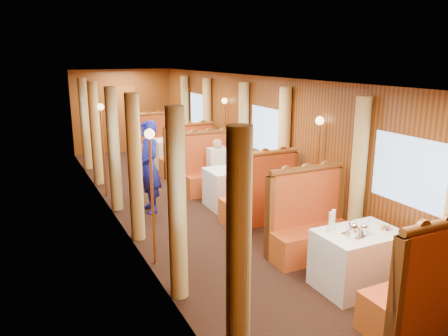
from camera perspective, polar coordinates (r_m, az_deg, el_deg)
floor at (r=8.43m, az=-3.34°, el=-5.59°), size 3.00×12.00×0.01m
ceiling at (r=7.93m, az=-3.61°, el=11.63°), size 3.00×12.00×0.01m
wall_far at (r=13.77m, az=-13.09°, el=7.25°), size 3.00×0.01×2.50m
wall_left at (r=7.66m, az=-13.90°, el=1.70°), size 0.01×12.00×2.50m
wall_right at (r=8.76m, az=5.67°, el=3.61°), size 0.01×12.00×2.50m
doorway_far at (r=13.77m, az=-13.00°, el=6.21°), size 0.80×0.04×2.00m
table_near at (r=5.92m, az=17.10°, el=-11.34°), size 1.05×0.72×0.75m
banquette_near_fwd at (r=5.29m, az=24.78°, el=-14.72°), size 1.30×0.55×1.34m
banquette_near_aft at (r=6.60m, az=11.16°, el=-7.74°), size 1.30×0.55×1.34m
table_mid at (r=8.61m, az=1.25°, el=-2.51°), size 1.05×0.72×0.75m
banquette_mid_fwd at (r=7.75m, az=4.66°, el=-4.13°), size 1.30×0.55×1.34m
banquette_mid_aft at (r=9.48m, az=-1.53°, el=-0.62°), size 1.30×0.55×1.34m
table_far at (r=11.74m, az=-6.52°, el=2.00°), size 1.05×0.72×0.75m
banquette_far_fwd at (r=10.79m, az=-4.74°, el=1.21°), size 1.30×0.55×1.34m
banquette_far_aft at (r=12.67m, az=-8.05°, el=3.10°), size 1.30×0.55×1.34m
tea_tray at (r=5.68m, az=17.05°, el=-8.21°), size 0.39×0.32×0.01m
teapot_left at (r=5.53m, az=16.56°, el=-8.06°), size 0.19×0.14×0.15m
teapot_right at (r=5.64m, az=17.80°, el=-7.87°), size 0.16×0.13×0.12m
teapot_back at (r=5.71m, az=16.33°, el=-7.50°), size 0.17×0.14×0.12m
fruit_plate at (r=5.92m, az=20.39°, el=-7.46°), size 0.22×0.22×0.05m
cup_inboard at (r=5.62m, az=13.73°, el=-7.16°), size 0.08×0.08×0.26m
cup_outboard at (r=5.71m, az=14.05°, el=-6.82°), size 0.08×0.08×0.26m
rose_vase_mid at (r=8.48m, az=1.41°, el=1.09°), size 0.06×0.06×0.36m
rose_vase_far at (r=11.61m, az=-6.63°, el=4.64°), size 0.06×0.06×0.36m
window_left_near at (r=4.36m, az=-4.06°, el=-4.79°), size 0.01×1.20×0.90m
curtain_left_near_a at (r=3.85m, az=1.90°, el=-11.90°), size 0.22×0.22×2.35m
curtain_left_near_b at (r=5.18m, az=-6.14°, el=-4.92°), size 0.22×0.22×2.35m
window_right_near at (r=6.07m, az=22.97°, el=-0.41°), size 0.01×1.20×0.90m
curtain_right_near_b at (r=6.58m, az=17.10°, el=-1.27°), size 0.22×0.22×2.35m
window_left_mid at (r=7.63m, az=-13.88°, el=3.17°), size 0.01×1.20×0.90m
curtain_left_mid_a at (r=6.96m, az=-11.54°, el=-0.07°), size 0.22×0.22×2.35m
curtain_left_mid_b at (r=8.45m, az=-14.19°, el=2.32°), size 0.22×0.22×2.35m
window_right_mid at (r=8.71m, az=5.62°, el=4.90°), size 0.01×1.20×0.90m
curtain_right_mid_a at (r=8.06m, az=7.80°, el=2.06°), size 0.22×0.22×2.35m
curtain_right_mid_b at (r=9.38m, az=2.55°, el=3.92°), size 0.22×0.22×2.35m
window_left_far at (r=11.03m, az=-17.76°, el=6.29°), size 0.01×1.20×0.90m
curtain_left_far_a at (r=10.33m, az=-16.43°, el=4.32°), size 0.22×0.22×2.35m
curtain_left_far_b at (r=11.85m, az=-17.71°, el=5.47°), size 0.22×0.22×2.35m
window_right_far at (r=11.81m, az=-3.27°, el=7.44°), size 0.01×1.20×0.90m
curtain_right_far_a at (r=11.10m, az=-2.21°, el=5.57°), size 0.22×0.22×2.35m
curtain_right_far_b at (r=12.53m, az=-5.08°, el=6.54°), size 0.22×0.22×2.35m
sconce_left_fore at (r=6.00m, az=-9.51°, el=-0.24°), size 0.14×0.14×1.95m
sconce_right_fore at (r=7.26m, az=12.19°, el=2.19°), size 0.14×0.14×1.95m
sconce_left_aft at (r=9.35m, az=-15.63°, el=4.67°), size 0.14×0.14×1.95m
sconce_right_aft at (r=10.20m, az=0.08°, el=5.99°), size 0.14×0.14×1.95m
steward at (r=8.28m, az=-9.76°, el=0.14°), size 0.46×0.66×1.74m
passenger at (r=9.14m, az=-0.80°, el=0.89°), size 0.40×0.44×0.76m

